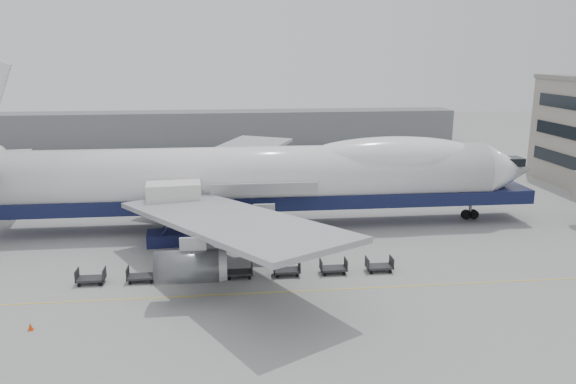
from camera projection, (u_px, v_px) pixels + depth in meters
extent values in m
plane|color=gray|center=(261.00, 266.00, 50.65)|extent=(260.00, 260.00, 0.00)
cube|color=gold|center=(265.00, 293.00, 44.86)|extent=(60.00, 0.15, 0.01)
cube|color=slate|center=(191.00, 129.00, 116.26)|extent=(110.00, 8.00, 7.00)
cylinder|color=white|center=(253.00, 176.00, 60.86)|extent=(52.00, 6.40, 6.40)
cube|color=#10163A|center=(262.00, 198.00, 61.58)|extent=(60.00, 5.76, 1.50)
cone|color=white|center=(507.00, 170.00, 64.00)|extent=(6.00, 6.40, 6.40)
ellipsoid|color=white|center=(393.00, 157.00, 62.13)|extent=(20.67, 5.78, 4.56)
cube|color=#9EA0A3|center=(226.00, 220.00, 46.90)|extent=(20.35, 26.74, 2.26)
cube|color=#9EA0A3|center=(225.00, 158.00, 74.45)|extent=(20.35, 26.74, 2.26)
cylinder|color=#595B60|center=(204.00, 168.00, 79.21)|extent=(4.80, 2.60, 2.60)
cylinder|color=#595B60|center=(249.00, 181.00, 71.18)|extent=(4.80, 2.60, 2.60)
cylinder|color=#595B60|center=(259.00, 228.00, 51.88)|extent=(4.80, 2.60, 2.60)
cylinder|color=#595B60|center=(187.00, 267.00, 42.55)|extent=(4.80, 2.60, 2.60)
cylinder|color=slate|center=(470.00, 208.00, 64.63)|extent=(0.36, 0.36, 2.50)
cylinder|color=black|center=(470.00, 214.00, 64.80)|extent=(1.10, 0.45, 1.10)
cylinder|color=slate|center=(226.00, 224.00, 58.71)|extent=(0.36, 0.36, 2.50)
cylinder|color=black|center=(227.00, 231.00, 58.87)|extent=(1.10, 0.45, 1.10)
cylinder|color=slate|center=(226.00, 209.00, 64.49)|extent=(0.36, 0.36, 2.50)
cylinder|color=black|center=(226.00, 215.00, 64.66)|extent=(1.10, 0.45, 1.10)
cube|color=#191E4C|center=(176.00, 237.00, 56.46)|extent=(5.90, 3.20, 1.25)
cube|color=silver|center=(174.00, 195.00, 55.41)|extent=(5.46, 3.39, 2.50)
cube|color=#191E4C|center=(174.00, 220.00, 54.73)|extent=(4.04, 0.46, 4.48)
cube|color=#191E4C|center=(176.00, 213.00, 57.14)|extent=(4.04, 0.46, 4.48)
cube|color=slate|center=(175.00, 191.00, 57.16)|extent=(2.84, 1.59, 0.15)
cylinder|color=black|center=(154.00, 243.00, 55.16)|extent=(1.02, 0.40, 1.02)
cylinder|color=black|center=(157.00, 236.00, 57.36)|extent=(1.02, 0.40, 1.02)
cylinder|color=black|center=(196.00, 241.00, 55.61)|extent=(1.02, 0.40, 1.02)
cylinder|color=black|center=(197.00, 234.00, 57.80)|extent=(1.02, 0.40, 1.02)
cone|color=#E2420B|center=(30.00, 326.00, 38.76)|extent=(0.36, 0.36, 0.56)
cube|color=#E2420B|center=(31.00, 330.00, 38.83)|extent=(0.38, 0.38, 0.03)
cube|color=#2D2D30|center=(91.00, 279.00, 46.53)|extent=(2.30, 1.35, 0.18)
cube|color=#2D2D30|center=(77.00, 275.00, 46.32)|extent=(0.08, 1.35, 0.90)
cube|color=#2D2D30|center=(104.00, 274.00, 46.56)|extent=(0.08, 1.35, 0.90)
cylinder|color=black|center=(79.00, 285.00, 45.98)|extent=(0.30, 0.12, 0.30)
cylinder|color=black|center=(82.00, 280.00, 47.04)|extent=(0.30, 0.12, 0.30)
cylinder|color=black|center=(100.00, 284.00, 46.17)|extent=(0.30, 0.12, 0.30)
cylinder|color=black|center=(103.00, 279.00, 47.23)|extent=(0.30, 0.12, 0.30)
cube|color=#2D2D30|center=(141.00, 277.00, 46.98)|extent=(2.30, 1.35, 0.18)
cube|color=#2D2D30|center=(128.00, 273.00, 46.76)|extent=(0.08, 1.35, 0.90)
cube|color=#2D2D30|center=(154.00, 272.00, 47.00)|extent=(0.08, 1.35, 0.90)
cylinder|color=black|center=(130.00, 283.00, 46.43)|extent=(0.30, 0.12, 0.30)
cylinder|color=black|center=(132.00, 278.00, 47.49)|extent=(0.30, 0.12, 0.30)
cylinder|color=black|center=(151.00, 282.00, 46.61)|extent=(0.30, 0.12, 0.30)
cylinder|color=black|center=(153.00, 277.00, 47.67)|extent=(0.30, 0.12, 0.30)
cube|color=#2D2D30|center=(191.00, 274.00, 47.42)|extent=(2.30, 1.35, 0.18)
cube|color=#2D2D30|center=(177.00, 271.00, 47.20)|extent=(0.08, 1.35, 0.90)
cube|color=#2D2D30|center=(204.00, 269.00, 47.44)|extent=(0.08, 1.35, 0.90)
cylinder|color=black|center=(180.00, 281.00, 46.87)|extent=(0.30, 0.12, 0.30)
cylinder|color=black|center=(181.00, 276.00, 47.93)|extent=(0.30, 0.12, 0.30)
cylinder|color=black|center=(201.00, 280.00, 47.05)|extent=(0.30, 0.12, 0.30)
cylinder|color=black|center=(201.00, 275.00, 48.11)|extent=(0.30, 0.12, 0.30)
cube|color=#2D2D30|center=(239.00, 272.00, 47.86)|extent=(2.30, 1.35, 0.18)
cube|color=#2D2D30|center=(226.00, 269.00, 47.65)|extent=(0.08, 1.35, 0.90)
cube|color=#2D2D30|center=(252.00, 267.00, 47.89)|extent=(0.08, 1.35, 0.90)
cylinder|color=black|center=(229.00, 279.00, 47.31)|extent=(0.30, 0.12, 0.30)
cylinder|color=black|center=(229.00, 274.00, 48.37)|extent=(0.30, 0.12, 0.30)
cylinder|color=black|center=(249.00, 278.00, 47.50)|extent=(0.30, 0.12, 0.30)
cylinder|color=black|center=(249.00, 273.00, 48.56)|extent=(0.30, 0.12, 0.30)
cube|color=#2D2D30|center=(287.00, 270.00, 48.31)|extent=(2.30, 1.35, 0.18)
cube|color=#2D2D30|center=(274.00, 267.00, 48.09)|extent=(0.08, 1.35, 0.90)
cube|color=#2D2D30|center=(299.00, 266.00, 48.33)|extent=(0.08, 1.35, 0.90)
cylinder|color=black|center=(277.00, 277.00, 47.75)|extent=(0.30, 0.12, 0.30)
cylinder|color=black|center=(276.00, 272.00, 48.82)|extent=(0.30, 0.12, 0.30)
cylinder|color=black|center=(297.00, 276.00, 47.94)|extent=(0.30, 0.12, 0.30)
cylinder|color=black|center=(296.00, 271.00, 49.00)|extent=(0.30, 0.12, 0.30)
cube|color=#2D2D30|center=(333.00, 268.00, 48.75)|extent=(2.30, 1.35, 0.18)
cube|color=#2D2D30|center=(321.00, 265.00, 48.53)|extent=(0.08, 1.35, 0.90)
cube|color=#2D2D30|center=(346.00, 264.00, 48.77)|extent=(0.08, 1.35, 0.90)
cylinder|color=black|center=(325.00, 274.00, 48.20)|extent=(0.30, 0.12, 0.30)
cylinder|color=black|center=(323.00, 270.00, 49.26)|extent=(0.30, 0.12, 0.30)
cylinder|color=black|center=(344.00, 274.00, 48.38)|extent=(0.30, 0.12, 0.30)
cylinder|color=black|center=(342.00, 269.00, 49.44)|extent=(0.30, 0.12, 0.30)
cube|color=#2D2D30|center=(379.00, 267.00, 49.19)|extent=(2.30, 1.35, 0.18)
cube|color=#2D2D30|center=(367.00, 263.00, 48.98)|extent=(0.08, 1.35, 0.90)
cube|color=#2D2D30|center=(392.00, 262.00, 49.22)|extent=(0.08, 1.35, 0.90)
cylinder|color=black|center=(371.00, 272.00, 48.64)|extent=(0.30, 0.12, 0.30)
cylinder|color=black|center=(368.00, 268.00, 49.70)|extent=(0.30, 0.12, 0.30)
cylinder|color=black|center=(390.00, 272.00, 48.83)|extent=(0.30, 0.12, 0.30)
cylinder|color=black|center=(387.00, 267.00, 49.89)|extent=(0.30, 0.12, 0.30)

